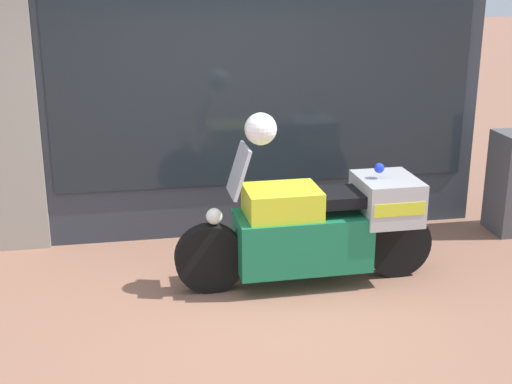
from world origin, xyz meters
The scene contains 5 objects.
ground_plane centered at (0.00, 0.00, 0.00)m, with size 60.00×60.00×0.00m, color #8E604C.
shop_building centered at (-0.44, 2.00, 2.01)m, with size 5.50×0.55×4.00m.
window_display centered at (0.45, 2.03, 0.48)m, with size 3.99×0.30×2.02m.
paramedic_motorcycle centered at (0.70, 0.52, 0.53)m, with size 2.29×0.62×1.27m.
white_helmet centered at (0.18, 0.51, 1.41)m, with size 0.27×0.27×0.27m, color white.
Camera 1 is at (-0.90, -5.06, 2.70)m, focal length 50.00 mm.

